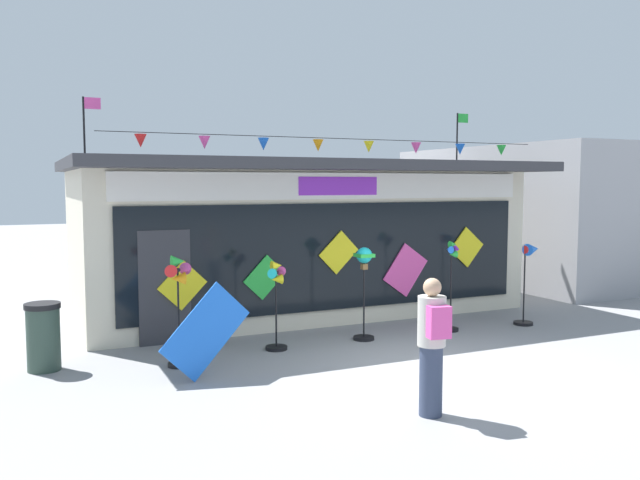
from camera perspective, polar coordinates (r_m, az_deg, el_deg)
The scene contains 11 objects.
ground_plane at distance 10.31m, azimuth 9.64°, elevation -10.88°, with size 80.00×80.00×0.00m, color gray.
kite_shop_building at distance 14.56m, azimuth -2.15°, elevation 0.45°, with size 9.68×5.24×4.54m.
wind_spinner_far_left at distance 10.15m, azimuth -12.26°, elevation -4.32°, with size 0.45×0.35×1.72m.
wind_spinner_left at distance 10.98m, azimuth -3.81°, elevation -4.80°, with size 0.40×0.37×1.52m.
wind_spinner_center_left at distance 11.67m, azimuth 3.87°, elevation -3.10°, with size 0.38×0.38×1.67m.
wind_spinner_center_right at distance 12.58m, azimuth 11.44°, elevation -3.34°, with size 0.32×0.31×1.73m.
wind_spinner_right at distance 13.60m, azimuth 17.86°, elevation -2.49°, with size 0.61×0.38×1.62m.
person_near_camera at distance 8.03m, azimuth 9.76°, elevation -8.92°, with size 0.35×0.47×1.68m.
trash_bin at distance 10.71m, azimuth -23.00°, elevation -7.75°, with size 0.52×0.52×1.02m.
display_kite_on_ground at distance 9.56m, azimuth -9.96°, elevation -7.86°, with size 0.70×0.03×1.27m, color blue.
neighbour_building at distance 20.77m, azimuth 19.23°, elevation 2.26°, with size 5.60×7.75×3.83m, color #99999E.
Camera 1 is at (-5.63, -8.16, 2.81)m, focal length 36.65 mm.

